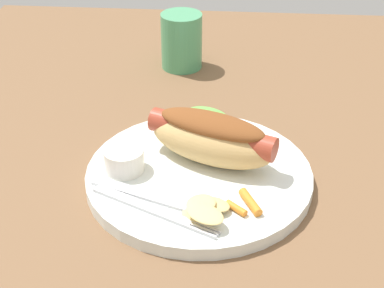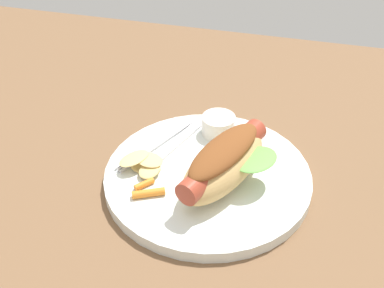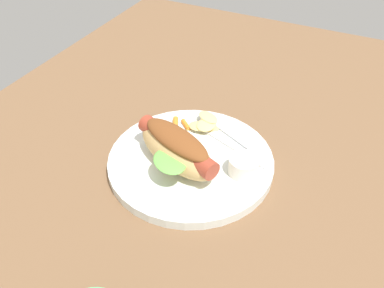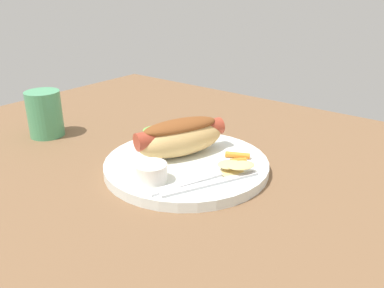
# 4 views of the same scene
# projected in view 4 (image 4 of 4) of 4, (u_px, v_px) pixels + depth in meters

# --- Properties ---
(ground_plane) EXTENTS (1.20, 0.90, 0.02)m
(ground_plane) POSITION_uv_depth(u_px,v_px,m) (196.00, 177.00, 0.64)
(ground_plane) COLOR brown
(plate) EXTENTS (0.27, 0.27, 0.02)m
(plate) POSITION_uv_depth(u_px,v_px,m) (188.00, 164.00, 0.65)
(plate) COLOR white
(plate) RESTS_ON ground_plane
(hot_dog) EXTENTS (0.13, 0.17, 0.06)m
(hot_dog) POSITION_uv_depth(u_px,v_px,m) (180.00, 136.00, 0.65)
(hot_dog) COLOR tan
(hot_dog) RESTS_ON plate
(sauce_ramekin) EXTENTS (0.05, 0.05, 0.03)m
(sauce_ramekin) POSITION_uv_depth(u_px,v_px,m) (151.00, 173.00, 0.57)
(sauce_ramekin) COLOR white
(sauce_ramekin) RESTS_ON plate
(fork) EXTENTS (0.08, 0.15, 0.00)m
(fork) POSITION_uv_depth(u_px,v_px,m) (209.00, 184.00, 0.57)
(fork) COLOR silver
(fork) RESTS_ON plate
(knife) EXTENTS (0.06, 0.14, 0.00)m
(knife) POSITION_uv_depth(u_px,v_px,m) (195.00, 181.00, 0.58)
(knife) COLOR silver
(knife) RESTS_ON plate
(chips_pile) EXTENTS (0.06, 0.06, 0.02)m
(chips_pile) POSITION_uv_depth(u_px,v_px,m) (233.00, 166.00, 0.60)
(chips_pile) COLOR #E4C67B
(chips_pile) RESTS_ON plate
(carrot_garnish) EXTENTS (0.04, 0.04, 0.01)m
(carrot_garnish) POSITION_uv_depth(u_px,v_px,m) (238.00, 157.00, 0.65)
(carrot_garnish) COLOR orange
(carrot_garnish) RESTS_ON plate
(drinking_cup) EXTENTS (0.07, 0.07, 0.09)m
(drinking_cup) POSITION_uv_depth(u_px,v_px,m) (45.00, 114.00, 0.78)
(drinking_cup) COLOR #4C9E6B
(drinking_cup) RESTS_ON ground_plane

